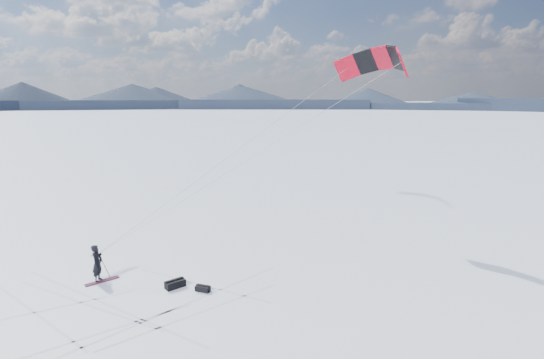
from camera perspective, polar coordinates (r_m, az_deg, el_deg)
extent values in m
plane|color=white|center=(20.79, -22.23, -15.23)|extent=(1800.00, 1800.00, 0.00)
cube|color=black|center=(333.39, 19.64, 10.05)|extent=(152.40, 113.97, 5.77)
cone|color=black|center=(333.35, 19.68, 10.55)|extent=(87.43, 87.43, 8.00)
cube|color=black|center=(336.99, 0.26, 10.73)|extent=(155.54, 70.36, 5.77)
cone|color=black|center=(336.95, 0.26, 11.22)|extent=(74.14, 74.14, 8.00)
cube|color=black|center=(338.65, -18.98, 10.11)|extent=(155.54, 70.36, 5.77)
cone|color=black|center=(338.61, -19.02, 10.60)|extent=(74.14, 74.14, 8.00)
cube|color=silver|center=(20.45, -32.81, -16.78)|extent=(3.52, 7.29, 0.01)
cube|color=silver|center=(21.75, -26.07, -14.34)|extent=(6.45, 7.79, 0.01)
cube|color=silver|center=(23.32, -20.30, -12.05)|extent=(11.66, 3.07, 0.01)
cube|color=silver|center=(18.02, -18.53, -19.36)|extent=(1.27, 5.91, 0.01)
cube|color=silver|center=(19.79, -12.30, -16.00)|extent=(6.52, 4.83, 0.01)
cube|color=silver|center=(21.80, -7.32, -13.10)|extent=(8.85, 4.87, 0.01)
imported|color=black|center=(22.47, -23.77, -13.28)|extent=(0.54, 0.75, 1.93)
cube|color=maroon|center=(22.32, -23.38, -13.35)|extent=(1.57, 1.11, 0.04)
cylinder|color=black|center=(22.60, -23.04, -11.51)|extent=(0.39, 0.12, 1.13)
cylinder|color=black|center=(22.76, -23.73, -11.41)|extent=(0.29, 0.30, 1.13)
cylinder|color=black|center=(22.47, -23.75, -11.71)|extent=(0.14, 0.38, 1.13)
cylinder|color=black|center=(22.46, -23.59, -10.62)|extent=(0.04, 0.04, 0.35)
cube|color=black|center=(22.38, -23.64, -10.07)|extent=(0.08, 0.08, 0.05)
cube|color=black|center=(22.35, -23.66, -9.86)|extent=(0.15, 0.12, 0.10)
cylinder|color=black|center=(22.43, -23.60, -9.77)|extent=(0.07, 0.10, 0.07)
cube|color=black|center=(20.52, -13.86, -14.47)|extent=(1.06, 0.88, 0.36)
cylinder|color=black|center=(20.43, -13.89, -13.96)|extent=(0.83, 0.54, 0.09)
cube|color=black|center=(19.94, -9.99, -15.28)|extent=(0.78, 0.62, 0.26)
cylinder|color=black|center=(19.87, -10.00, -14.89)|extent=(0.63, 0.38, 0.08)
cube|color=#AC081B|center=(23.76, 18.30, 15.87)|extent=(1.28, 1.54, 1.80)
cube|color=black|center=(25.10, 17.44, 16.46)|extent=(0.87, 1.64, 1.58)
cube|color=#AC081B|center=(26.33, 15.72, 16.58)|extent=(1.21, 1.62, 1.35)
cube|color=black|center=(27.32, 13.42, 16.25)|extent=(1.56, 1.48, 1.58)
cube|color=#AC081B|center=(27.97, 10.84, 15.54)|extent=(1.84, 1.18, 1.80)
cylinder|color=#99999F|center=(20.77, -2.26, 3.72)|extent=(16.42, 1.69, 9.70)
cylinder|color=#99999F|center=(23.24, -4.64, 4.55)|extent=(15.05, 6.81, 9.70)
cylinder|color=black|center=(21.94, -24.08, -9.98)|extent=(0.54, 0.17, 0.03)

